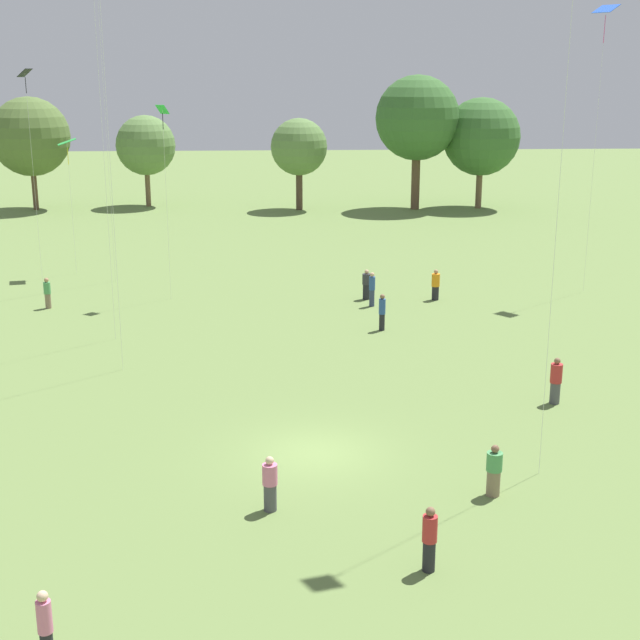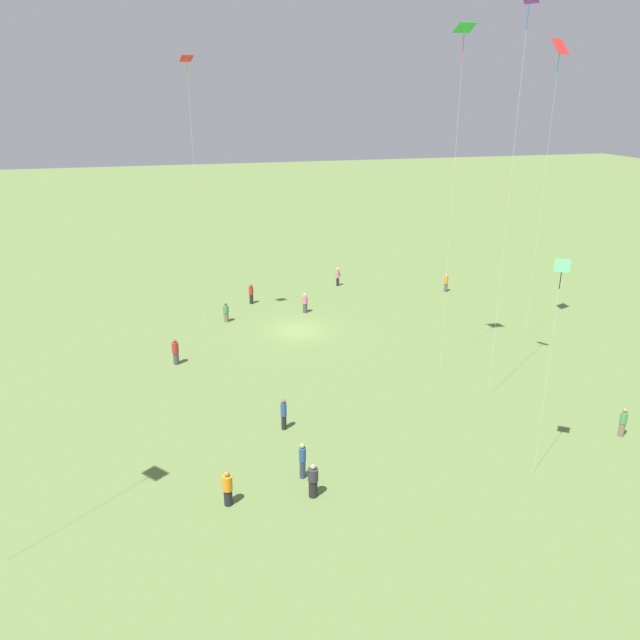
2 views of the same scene
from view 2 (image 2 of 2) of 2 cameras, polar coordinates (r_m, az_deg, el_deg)
ground_plane at (r=47.80m, az=-2.01°, el=-0.97°), size 240.00×240.00×0.00m
person_0 at (r=28.84m, az=-0.64°, el=-14.50°), size 0.64×0.64×1.67m
person_1 at (r=36.93m, az=25.96°, el=-8.41°), size 0.46×0.46×1.65m
person_2 at (r=29.99m, az=-1.61°, el=-12.69°), size 0.43×0.43×1.85m
person_3 at (r=28.62m, az=-8.44°, el=-15.00°), size 0.63×0.63×1.70m
person_4 at (r=58.04m, az=11.46°, el=3.35°), size 0.37×0.37×1.65m
person_5 at (r=51.41m, az=-1.37°, el=1.54°), size 0.50×0.50×1.66m
person_6 at (r=49.89m, az=-8.60°, el=0.68°), size 0.66×0.66×1.60m
person_7 at (r=53.92m, az=-6.31°, el=2.39°), size 0.48×0.48×1.75m
person_8 at (r=58.65m, az=1.63°, el=3.98°), size 0.35×0.35×1.75m
person_9 at (r=33.93m, az=-3.34°, el=-8.57°), size 0.41×0.41×1.81m
person_10 at (r=42.74m, az=-13.07°, el=-2.85°), size 0.54×0.54×1.80m
kite_1 at (r=45.33m, az=20.98°, el=21.31°), size 1.37×1.14×20.37m
kite_3 at (r=45.59m, az=-11.98°, el=20.57°), size 0.96×0.90×19.49m
kite_4 at (r=38.68m, az=12.95°, el=23.07°), size 1.07×0.98×20.77m
kite_5 at (r=28.76m, az=21.10°, el=3.29°), size 0.75×0.71×10.47m
kite_7 at (r=35.22m, az=18.29°, el=23.43°), size 0.88×0.97×21.83m
picnic_bag_0 at (r=62.32m, az=1.66°, el=4.24°), size 0.45×0.38×0.28m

